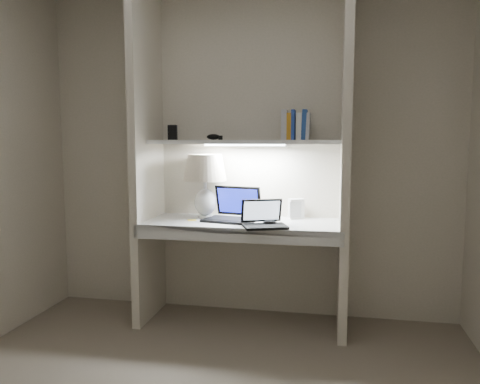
% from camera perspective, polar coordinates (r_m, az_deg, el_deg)
% --- Properties ---
extents(back_wall, '(3.20, 0.01, 2.50)m').
position_cam_1_polar(back_wall, '(3.66, 1.06, 4.57)').
color(back_wall, beige).
rests_on(back_wall, floor).
extents(alcove_panel_left, '(0.06, 0.55, 2.50)m').
position_cam_1_polar(alcove_panel_left, '(3.60, -11.29, 4.42)').
color(alcove_panel_left, beige).
rests_on(alcove_panel_left, floor).
extents(alcove_panel_right, '(0.06, 0.55, 2.50)m').
position_cam_1_polar(alcove_panel_right, '(3.33, 12.73, 4.24)').
color(alcove_panel_right, beige).
rests_on(alcove_panel_right, floor).
extents(desk, '(1.40, 0.55, 0.04)m').
position_cam_1_polar(desk, '(3.44, 0.25, -3.92)').
color(desk, white).
rests_on(desk, alcove_panel_left).
extents(desk_apron, '(1.46, 0.03, 0.10)m').
position_cam_1_polar(desk_apron, '(3.20, -0.63, -5.27)').
color(desk_apron, silver).
rests_on(desk_apron, desk).
extents(shelf, '(1.40, 0.36, 0.03)m').
position_cam_1_polar(shelf, '(3.48, 0.55, 6.13)').
color(shelf, silver).
rests_on(shelf, back_wall).
extents(strip_light, '(0.60, 0.04, 0.02)m').
position_cam_1_polar(strip_light, '(3.48, 0.55, 5.76)').
color(strip_light, white).
rests_on(strip_light, shelf).
extents(table_lamp, '(0.33, 0.33, 0.49)m').
position_cam_1_polar(table_lamp, '(3.56, -4.29, 2.06)').
color(table_lamp, white).
rests_on(table_lamp, desk).
extents(laptop_main, '(0.43, 0.39, 0.25)m').
position_cam_1_polar(laptop_main, '(3.49, -0.85, -2.53)').
color(laptop_main, black).
rests_on(laptop_main, desk).
extents(laptop_netbook, '(0.36, 0.34, 0.18)m').
position_cam_1_polar(laptop_netbook, '(3.23, 2.92, -3.48)').
color(laptop_netbook, black).
rests_on(laptop_netbook, desk).
extents(speaker, '(0.13, 0.11, 0.15)m').
position_cam_1_polar(speaker, '(3.57, 6.84, -2.04)').
color(speaker, silver).
rests_on(speaker, desk).
extents(mouse, '(0.12, 0.09, 0.04)m').
position_cam_1_polar(mouse, '(3.26, 3.65, -3.81)').
color(mouse, black).
rests_on(mouse, desk).
extents(cable_coil, '(0.12, 0.12, 0.01)m').
position_cam_1_polar(cable_coil, '(3.42, 0.75, -3.53)').
color(cable_coil, black).
rests_on(cable_coil, desk).
extents(sticky_note, '(0.08, 0.08, 0.00)m').
position_cam_1_polar(sticky_note, '(3.50, -5.86, -3.44)').
color(sticky_note, yellow).
rests_on(sticky_note, desk).
extents(book_row, '(0.21, 0.14, 0.22)m').
position_cam_1_polar(book_row, '(3.46, 6.81, 8.03)').
color(book_row, '#BCBCBC').
rests_on(book_row, shelf).
extents(shelf_box, '(0.07, 0.06, 0.11)m').
position_cam_1_polar(shelf_box, '(3.65, -8.22, 7.20)').
color(shelf_box, black).
rests_on(shelf_box, shelf).
extents(shelf_gadget, '(0.12, 0.10, 0.04)m').
position_cam_1_polar(shelf_gadget, '(3.55, -3.26, 6.73)').
color(shelf_gadget, black).
rests_on(shelf_gadget, shelf).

